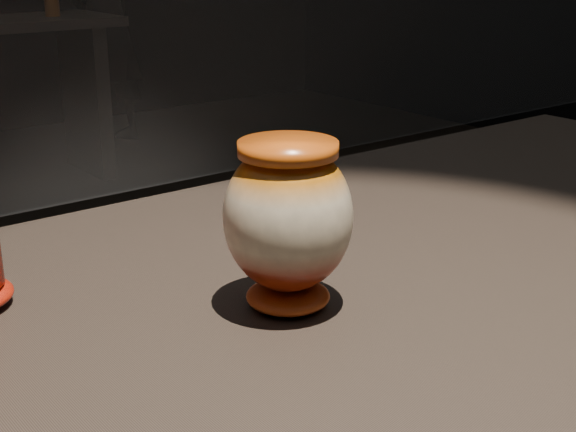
{
  "coord_description": "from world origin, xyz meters",
  "views": [
    {
      "loc": [
        -0.61,
        -0.69,
        1.28
      ],
      "look_at": [
        -0.11,
        -0.05,
        1.01
      ],
      "focal_mm": 50.0,
      "sensor_mm": 36.0,
      "label": 1
    }
  ],
  "objects": [
    {
      "name": "visitor",
      "position": [
        1.68,
        4.17,
        0.8
      ],
      "size": [
        0.69,
        0.61,
        1.6
      ],
      "primitive_type": "imported",
      "rotation": [
        0.0,
        0.0,
        3.63
      ],
      "color": "black",
      "rests_on": "ground"
    },
    {
      "name": "main_vase",
      "position": [
        -0.11,
        -0.05,
        1.0
      ],
      "size": [
        0.18,
        0.18,
        0.19
      ],
      "rotation": [
        0.0,
        0.0,
        -0.31
      ],
      "color": "maroon",
      "rests_on": "display_plinth"
    },
    {
      "name": "back_vase_right",
      "position": [
        1.11,
        3.59,
        0.96
      ],
      "size": [
        0.08,
        0.08,
        0.12
      ],
      "primitive_type": "cylinder",
      "color": "brown",
      "rests_on": "back_shelf"
    }
  ]
}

